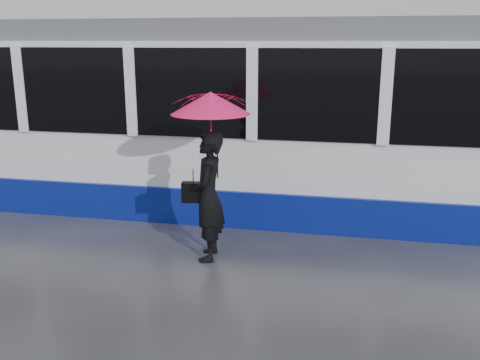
# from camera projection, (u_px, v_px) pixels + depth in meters

# --- Properties ---
(ground) EXTENTS (90.00, 90.00, 0.00)m
(ground) POSITION_uv_depth(u_px,v_px,m) (230.00, 258.00, 7.62)
(ground) COLOR #28292D
(ground) RESTS_ON ground
(rails) EXTENTS (34.00, 1.51, 0.02)m
(rails) POSITION_uv_depth(u_px,v_px,m) (260.00, 206.00, 9.99)
(rails) COLOR #3F3D38
(rails) RESTS_ON ground
(tram) EXTENTS (26.00, 2.56, 3.35)m
(tram) POSITION_uv_depth(u_px,v_px,m) (184.00, 117.00, 9.86)
(tram) COLOR white
(tram) RESTS_ON ground
(woman) EXTENTS (0.53, 0.72, 1.82)m
(woman) POSITION_uv_depth(u_px,v_px,m) (208.00, 196.00, 7.41)
(woman) COLOR black
(woman) RESTS_ON ground
(umbrella) EXTENTS (1.21, 1.21, 1.23)m
(umbrella) POSITION_uv_depth(u_px,v_px,m) (211.00, 119.00, 7.12)
(umbrella) COLOR #E1135C
(umbrella) RESTS_ON ground
(handbag) EXTENTS (0.34, 0.19, 0.46)m
(handbag) POSITION_uv_depth(u_px,v_px,m) (194.00, 192.00, 7.46)
(handbag) COLOR black
(handbag) RESTS_ON ground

